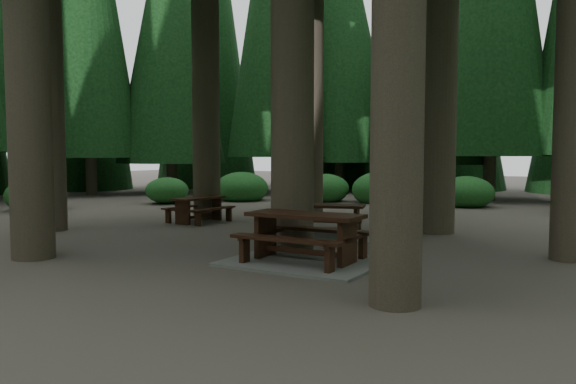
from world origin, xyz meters
The scene contains 5 objects.
ground centered at (0.00, 0.00, 0.00)m, with size 80.00×80.00×0.00m, color #554C45.
picnic_table_a centered at (1.64, -0.74, 0.31)m, with size 2.67×2.24×0.88m.
picnic_table_b centered at (-3.81, 2.70, 0.46)m, with size 1.33×1.64×0.70m.
picnic_table_c centered at (0.48, 2.22, 0.25)m, with size 2.66×2.42×0.74m.
shrub_ring centered at (0.70, 0.75, 0.40)m, with size 23.86×24.64×1.49m.
Camera 1 is at (6.58, -9.12, 1.93)m, focal length 35.00 mm.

